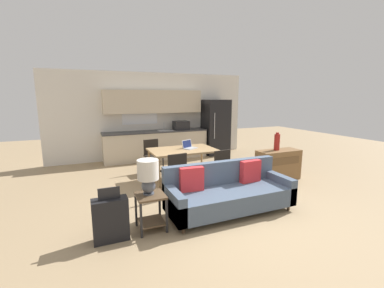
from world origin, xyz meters
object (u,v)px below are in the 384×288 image
dining_table (183,152)px  dining_chair_near_left (175,171)px  refrigerator (216,127)px  side_table (151,206)px  credenza (278,165)px  vase (277,142)px  couch (228,192)px  laptop (189,146)px  table_lamp (148,174)px  dining_chair_near_right (219,166)px  suitcase (111,219)px  dining_chair_far_left (153,154)px

dining_table → dining_chair_near_left: dining_chair_near_left is taller
refrigerator → side_table: (-3.33, -4.20, -0.57)m
dining_table → credenza: bearing=-22.8°
vase → couch: bearing=-151.5°
dining_table → laptop: size_ratio=3.80×
table_lamp → dining_chair_near_left: (0.81, 1.15, -0.36)m
dining_table → dining_chair_near_right: 1.00m
table_lamp → suitcase: 0.79m
credenza → dining_chair_far_left: (-2.59, 1.72, 0.14)m
refrigerator → couch: 4.58m
vase → dining_chair_far_left: vase is taller
refrigerator → credenza: 3.13m
credenza → suitcase: bearing=-163.0°
dining_chair_near_left → dining_chair_far_left: same height
credenza → vase: bearing=131.7°
refrigerator → dining_chair_near_left: bearing=-130.1°
suitcase → dining_table: bearing=48.3°
vase → dining_chair_near_right: (-1.56, -0.01, -0.41)m
dining_chair_near_right → suitcase: (-2.35, -1.23, -0.18)m
side_table → suitcase: suitcase is taller
credenza → dining_chair_near_right: dining_chair_near_right is taller
dining_table → couch: (0.10, -1.90, -0.35)m
vase → dining_chair_near_left: bearing=179.5°
table_lamp → suitcase: bearing=-168.2°
refrigerator → dining_chair_far_left: refrigerator is taller
credenza → laptop: laptop is taller
dining_chair_far_left → suitcase: (-1.36, -2.92, -0.18)m
couch → credenza: couch is taller
dining_table → table_lamp: table_lamp is taller
dining_table → table_lamp: 2.36m
table_lamp → dining_chair_far_left: bearing=74.2°
credenza → table_lamp: bearing=-162.2°
side_table → dining_chair_near_right: size_ratio=0.63×
dining_table → dining_chair_near_left: 0.96m
vase → dining_chair_near_left: (-2.54, 0.02, -0.41)m
dining_chair_near_right → dining_chair_far_left: bearing=-66.9°
laptop → dining_chair_near_right: bearing=-97.6°
suitcase → side_table: bearing=7.7°
vase → suitcase: (-3.91, -1.25, -0.60)m
laptop → vase: bearing=-52.2°
side_table → suitcase: 0.59m
vase → dining_chair_near_left: vase is taller
suitcase → vase: bearing=17.7°
dining_table → dining_chair_far_left: (-0.50, 0.84, -0.19)m
dining_chair_near_left → dining_chair_far_left: (-0.02, 1.65, 0.00)m
couch → side_table: (-1.38, -0.11, 0.03)m
credenza → vase: vase is taller
refrigerator → laptop: refrigerator is taller
dining_chair_near_left → laptop: laptop is taller
table_lamp → dining_chair_near_right: (1.79, 1.12, -0.36)m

